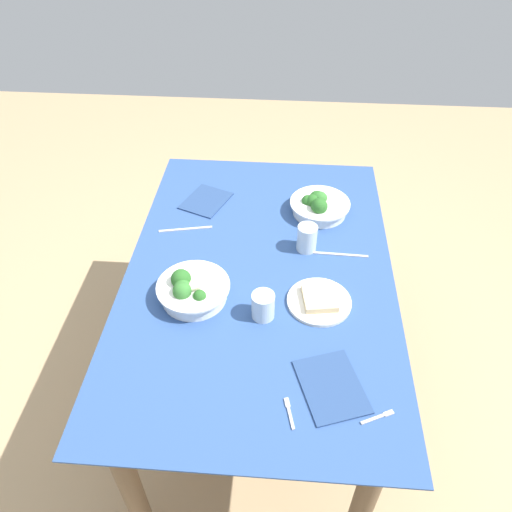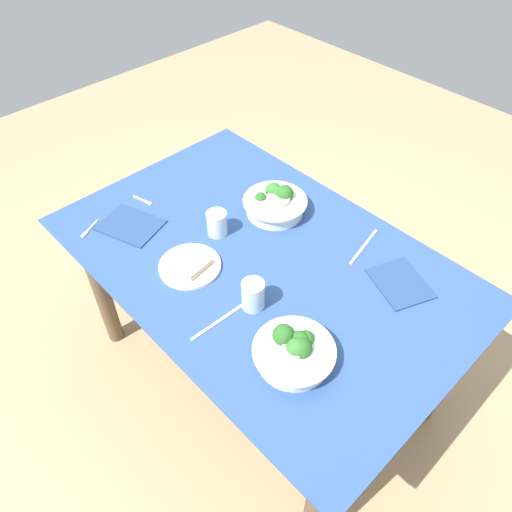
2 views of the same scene
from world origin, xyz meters
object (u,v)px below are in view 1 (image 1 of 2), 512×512
at_px(bread_side_plate, 319,300).
at_px(fork_by_far_bowl, 379,417).
at_px(fork_by_near_bowl, 289,412).
at_px(napkin_folded_upper, 206,201).
at_px(broccoli_bowl_near, 192,290).
at_px(napkin_folded_lower, 331,386).
at_px(water_glass_center, 263,306).
at_px(table_knife_left, 339,254).
at_px(broccoli_bowl_far, 319,205).
at_px(table_knife_right, 185,229).
at_px(water_glass_side, 307,238).

height_order(bread_side_plate, fork_by_far_bowl, bread_side_plate).
xyz_separation_m(fork_by_near_bowl, napkin_folded_upper, (-0.95, -0.37, 0.00)).
distance_m(broccoli_bowl_near, fork_by_near_bowl, 0.52).
height_order(fork_by_far_bowl, napkin_folded_upper, napkin_folded_upper).
bearing_deg(bread_side_plate, napkin_folded_upper, -139.53).
xyz_separation_m(fork_by_far_bowl, napkin_folded_lower, (-0.09, -0.12, 0.00)).
bearing_deg(water_glass_center, fork_by_far_bowl, 44.74).
distance_m(table_knife_left, napkin_folded_lower, 0.57).
bearing_deg(bread_side_plate, broccoli_bowl_near, -88.74).
bearing_deg(napkin_folded_upper, fork_by_near_bowl, 21.38).
xyz_separation_m(water_glass_center, fork_by_near_bowl, (0.34, 0.09, -0.04)).
distance_m(fork_by_far_bowl, table_knife_left, 0.65).
relative_size(broccoli_bowl_far, bread_side_plate, 1.12).
xyz_separation_m(water_glass_center, napkin_folded_upper, (-0.61, -0.28, -0.04)).
bearing_deg(table_knife_left, water_glass_center, 52.06).
relative_size(broccoli_bowl_far, water_glass_center, 2.59).
height_order(fork_by_near_bowl, table_knife_right, same).
bearing_deg(napkin_folded_upper, bread_side_plate, 40.47).
bearing_deg(napkin_folded_upper, table_knife_left, 61.35).
relative_size(broccoli_bowl_near, napkin_folded_lower, 1.12).
distance_m(broccoli_bowl_near, napkin_folded_upper, 0.55).
distance_m(table_knife_left, table_knife_right, 0.60).
distance_m(broccoli_bowl_far, water_glass_side, 0.23).
relative_size(table_knife_right, napkin_folded_upper, 1.07).
xyz_separation_m(broccoli_bowl_far, napkin_folded_upper, (-0.04, -0.46, -0.03)).
relative_size(table_knife_right, napkin_folded_lower, 0.95).
bearing_deg(bread_side_plate, water_glass_center, -69.45).
distance_m(broccoli_bowl_near, water_glass_side, 0.47).
bearing_deg(fork_by_far_bowl, napkin_folded_upper, 98.15).
bearing_deg(fork_by_near_bowl, broccoli_bowl_near, 26.23).
distance_m(fork_by_far_bowl, napkin_folded_lower, 0.15).
xyz_separation_m(broccoli_bowl_far, water_glass_side, (0.22, -0.05, 0.01)).
bearing_deg(water_glass_center, table_knife_left, 140.02).
bearing_deg(table_knife_left, bread_side_plate, 73.94).
relative_size(broccoli_bowl_near, fork_by_near_bowl, 2.56).
distance_m(water_glass_side, table_knife_left, 0.13).
relative_size(water_glass_side, napkin_folded_upper, 0.53).
bearing_deg(water_glass_center, broccoli_bowl_far, 161.51).
height_order(water_glass_center, fork_by_far_bowl, water_glass_center).
bearing_deg(napkin_folded_lower, water_glass_side, -173.14).
relative_size(water_glass_center, water_glass_side, 0.90).
bearing_deg(napkin_folded_upper, fork_by_far_bowl, 32.95).
bearing_deg(water_glass_center, napkin_folded_upper, -155.43).
bearing_deg(water_glass_side, fork_by_far_bowl, 16.12).
distance_m(water_glass_center, fork_by_far_bowl, 0.48).
xyz_separation_m(broccoli_bowl_far, table_knife_right, (0.15, -0.52, -0.04)).
bearing_deg(fork_by_far_bowl, bread_side_plate, 85.81).
bearing_deg(broccoli_bowl_near, water_glass_side, 126.35).
bearing_deg(bread_side_plate, fork_by_near_bowl, -12.25).
xyz_separation_m(broccoli_bowl_near, table_knife_right, (-0.36, -0.09, -0.04)).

